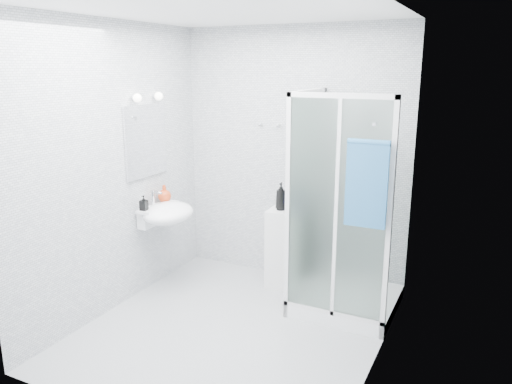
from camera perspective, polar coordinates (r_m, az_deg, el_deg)
The scene contains 12 objects.
room at distance 3.98m, azimuth -2.87°, elevation 1.07°, with size 2.40×2.60×2.60m.
shower_enclosure at distance 4.67m, azimuth 9.21°, elevation -8.09°, with size 0.90×0.95×2.00m.
wall_basin at distance 4.99m, azimuth -10.24°, elevation -2.40°, with size 0.46×0.56×0.35m.
mirror at distance 4.96m, azimuth -12.46°, elevation 5.72°, with size 0.02×0.60×0.70m, color white.
vanity_lights at distance 4.89m, azimuth -12.26°, elevation 10.57°, with size 0.10×0.40×0.08m.
wall_hooks at distance 5.14m, azimuth 1.46°, elevation 7.68°, with size 0.23×0.06×0.03m.
storage_cabinet at distance 5.12m, azimuth 3.37°, elevation -6.39°, with size 0.35×0.37×0.81m.
hand_towel at distance 3.95m, azimuth 12.53°, elevation 1.12°, with size 0.33×0.05×0.70m.
shampoo_bottle_a at distance 4.95m, azimuth 2.86°, elevation -0.50°, with size 0.11×0.11×0.28m, color black.
shampoo_bottle_b at distance 4.95m, azimuth 4.25°, elevation -0.74°, with size 0.11×0.11×0.24m, color #0D0E53.
soap_dispenser_orange at distance 5.14m, azimuth -10.42°, elevation -0.16°, with size 0.13×0.13×0.17m, color #BC3C16.
soap_dispenser_black at distance 4.88m, azimuth -12.71°, elevation -1.23°, with size 0.07×0.07×0.14m, color black.
Camera 1 is at (1.88, -3.38, 2.20)m, focal length 35.00 mm.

